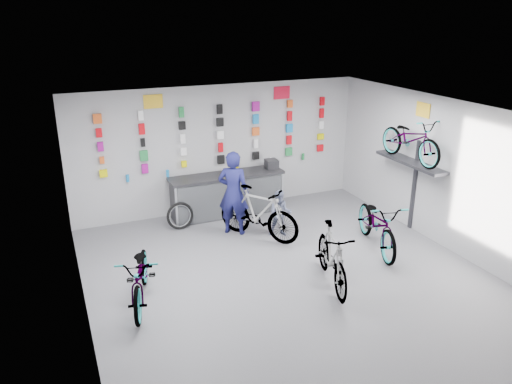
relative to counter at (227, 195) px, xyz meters
name	(u,v)px	position (x,y,z in m)	size (l,w,h in m)	color
floor	(296,285)	(0.00, -3.54, -0.49)	(8.00, 8.00, 0.00)	#535359
ceiling	(302,117)	(0.00, -3.54, 2.51)	(8.00, 8.00, 0.00)	white
wall_back	(220,149)	(0.00, 0.46, 1.01)	(7.00, 7.00, 0.00)	#B5B5B8
wall_front	(490,345)	(0.00, -7.54, 1.01)	(7.00, 7.00, 0.00)	#B5B5B8
wall_left	(79,242)	(-3.50, -3.54, 1.01)	(8.00, 8.00, 0.00)	#B5B5B8
wall_right	(459,180)	(3.50, -3.54, 1.01)	(8.00, 8.00, 0.00)	#B5B5B8
counter	(227,195)	(0.00, 0.00, 0.00)	(2.70, 0.66, 1.00)	black
merch_wall	(222,137)	(0.04, 0.39, 1.32)	(5.57, 0.08, 1.57)	#F3EB00
wall_bracket	(411,166)	(3.33, -2.34, 0.98)	(0.39, 1.90, 2.00)	#333338
sign_left	(153,102)	(-1.50, 0.44, 2.23)	(0.42, 0.02, 0.30)	yellow
sign_right	(282,93)	(1.60, 0.44, 2.23)	(0.42, 0.02, 0.30)	red
sign_side	(423,110)	(3.48, -2.34, 2.16)	(0.02, 0.40, 0.30)	yellow
bike_left	(141,276)	(-2.61, -3.02, 0.00)	(0.65, 1.87, 0.98)	gray
bike_center	(332,257)	(0.57, -3.76, 0.06)	(0.51, 1.81, 1.09)	gray
bike_right	(378,224)	(2.16, -2.89, 0.05)	(0.71, 2.05, 1.08)	gray
bike_service	(259,213)	(0.16, -1.49, 0.09)	(0.54, 1.91, 1.15)	gray
bike_wall	(411,139)	(3.25, -2.34, 1.57)	(0.63, 1.80, 0.95)	gray
clerk	(233,193)	(-0.23, -1.03, 0.43)	(0.67, 0.44, 1.84)	#181951
customer	(280,213)	(0.63, -1.56, 0.02)	(0.49, 0.38, 1.02)	slate
spare_wheel	(180,216)	(-1.25, -0.37, -0.18)	(0.63, 0.20, 0.62)	black
register	(271,164)	(1.15, 0.01, 0.62)	(0.28, 0.30, 0.22)	black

